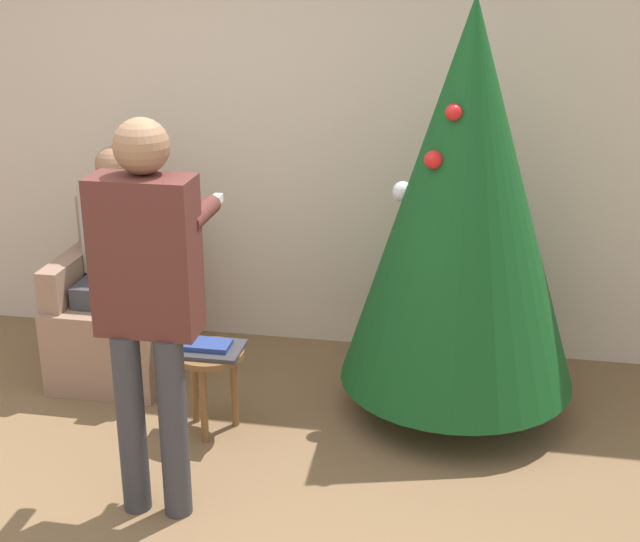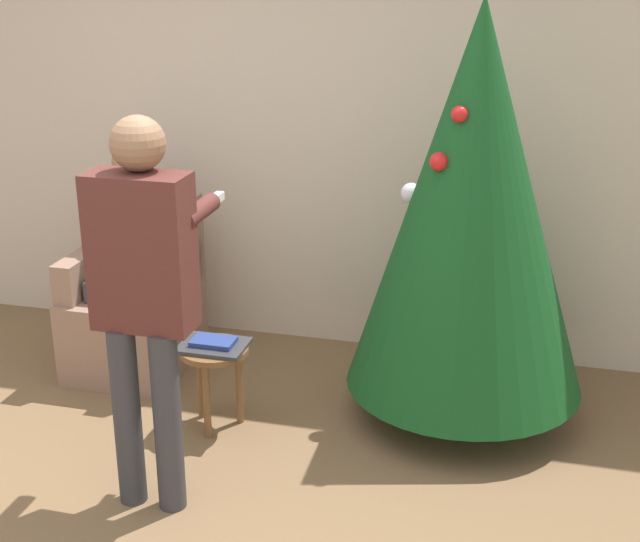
% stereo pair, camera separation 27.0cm
% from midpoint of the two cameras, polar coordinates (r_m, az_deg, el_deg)
% --- Properties ---
extents(wall_back, '(8.00, 0.06, 2.70)m').
position_cam_midpoint_polar(wall_back, '(5.25, -5.62, 9.57)').
color(wall_back, beige).
rests_on(wall_back, ground_plane).
extents(christmas_tree, '(1.19, 1.19, 2.11)m').
position_cam_midpoint_polar(christmas_tree, '(4.36, 7.51, 4.56)').
color(christmas_tree, brown).
rests_on(christmas_tree, ground_plane).
extents(armchair, '(0.61, 0.73, 0.96)m').
position_cam_midpoint_polar(armchair, '(5.19, -14.06, -2.63)').
color(armchair, '#93705B').
rests_on(armchair, ground_plane).
extents(person_seated, '(0.36, 0.46, 1.29)m').
position_cam_midpoint_polar(person_seated, '(5.04, -14.52, 1.12)').
color(person_seated, '#38383D').
rests_on(person_seated, ground_plane).
extents(person_standing, '(0.43, 0.57, 1.69)m').
position_cam_midpoint_polar(person_standing, '(3.67, -13.05, -1.04)').
color(person_standing, '#38383D').
rests_on(person_standing, ground_plane).
extents(side_stool, '(0.35, 0.35, 0.44)m').
position_cam_midpoint_polar(side_stool, '(4.46, -8.81, -6.05)').
color(side_stool, brown).
rests_on(side_stool, ground_plane).
extents(laptop, '(0.33, 0.25, 0.02)m').
position_cam_midpoint_polar(laptop, '(4.43, -8.87, -4.98)').
color(laptop, '#38383D').
rests_on(laptop, side_stool).
extents(book, '(0.21, 0.14, 0.02)m').
position_cam_midpoint_polar(book, '(4.42, -8.89, -4.73)').
color(book, navy).
rests_on(book, laptop).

